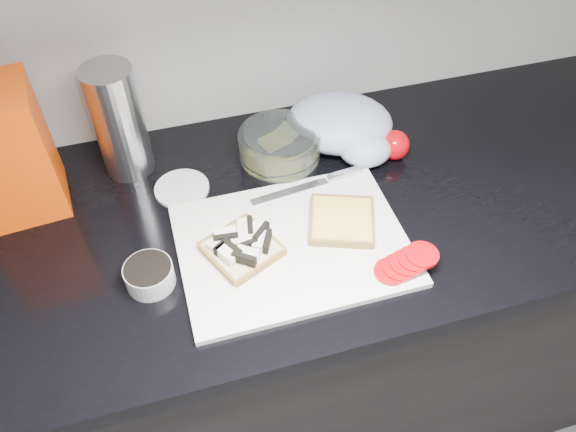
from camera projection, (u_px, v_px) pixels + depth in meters
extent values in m
cube|color=black|center=(262.00, 340.00, 1.40)|extent=(3.50, 0.60, 0.86)
cube|color=black|center=(254.00, 220.00, 1.07)|extent=(3.50, 0.64, 0.04)
cube|color=white|center=(293.00, 245.00, 1.00)|extent=(0.40, 0.30, 0.01)
cube|color=beige|center=(242.00, 249.00, 0.97)|extent=(0.15, 0.15, 0.01)
cube|color=white|center=(218.00, 242.00, 0.96)|extent=(0.04, 0.04, 0.01)
cube|color=black|center=(218.00, 242.00, 0.96)|extent=(0.04, 0.03, 0.02)
cube|color=white|center=(225.00, 234.00, 0.97)|extent=(0.04, 0.03, 0.01)
cube|color=black|center=(225.00, 234.00, 0.97)|extent=(0.04, 0.01, 0.02)
cube|color=white|center=(244.00, 229.00, 0.98)|extent=(0.03, 0.04, 0.01)
cube|color=black|center=(244.00, 229.00, 0.98)|extent=(0.02, 0.04, 0.02)
cube|color=white|center=(227.00, 253.00, 0.94)|extent=(0.04, 0.04, 0.01)
cube|color=black|center=(227.00, 253.00, 0.94)|extent=(0.03, 0.04, 0.02)
cube|color=white|center=(243.00, 242.00, 0.96)|extent=(0.04, 0.03, 0.01)
cube|color=black|center=(243.00, 242.00, 0.96)|extent=(0.04, 0.02, 0.02)
cube|color=white|center=(260.00, 241.00, 0.96)|extent=(0.04, 0.04, 0.01)
cube|color=black|center=(260.00, 241.00, 0.96)|extent=(0.03, 0.04, 0.02)
cube|color=white|center=(247.00, 254.00, 0.94)|extent=(0.04, 0.04, 0.01)
cube|color=black|center=(247.00, 254.00, 0.94)|extent=(0.04, 0.03, 0.02)
cube|color=white|center=(255.00, 231.00, 0.98)|extent=(0.04, 0.04, 0.01)
cube|color=black|center=(255.00, 231.00, 0.98)|extent=(0.04, 0.04, 0.02)
cube|color=beige|center=(342.00, 221.00, 1.02)|extent=(0.15, 0.15, 0.02)
cube|color=#FFE14B|center=(342.00, 217.00, 1.01)|extent=(0.13, 0.13, 0.00)
cylinder|color=#B8040B|center=(390.00, 272.00, 0.94)|extent=(0.08, 0.08, 0.01)
cylinder|color=#B8040B|center=(398.00, 267.00, 0.95)|extent=(0.07, 0.07, 0.01)
cylinder|color=#B8040B|center=(406.00, 263.00, 0.95)|extent=(0.07, 0.07, 0.01)
cylinder|color=#B8040B|center=(414.00, 259.00, 0.95)|extent=(0.06, 0.06, 0.01)
cylinder|color=#B8040B|center=(422.00, 255.00, 0.95)|extent=(0.06, 0.06, 0.01)
cube|color=#B4B5B9|center=(290.00, 192.00, 1.08)|extent=(0.16, 0.04, 0.00)
cube|color=#B4B5B9|center=(345.00, 174.00, 1.10)|extent=(0.07, 0.02, 0.01)
cylinder|color=#A8ADAD|center=(150.00, 275.00, 0.93)|extent=(0.08, 0.08, 0.04)
cylinder|color=black|center=(148.00, 269.00, 0.92)|extent=(0.08, 0.08, 0.01)
cylinder|color=silver|center=(182.00, 188.00, 1.10)|extent=(0.12, 0.12, 0.01)
cylinder|color=silver|center=(280.00, 148.00, 1.13)|extent=(0.16, 0.16, 0.07)
cube|color=#FFE14B|center=(274.00, 152.00, 1.13)|extent=(0.06, 0.05, 0.04)
cube|color=#F8F194|center=(287.00, 146.00, 1.16)|extent=(0.07, 0.07, 0.01)
cube|color=red|center=(3.00, 153.00, 0.99)|extent=(0.17, 0.16, 0.25)
cylinder|color=#A3A3A7|center=(119.00, 122.00, 1.06)|extent=(0.10, 0.10, 0.23)
ellipsoid|color=silver|center=(339.00, 123.00, 1.16)|extent=(0.27, 0.24, 0.10)
ellipsoid|color=silver|center=(365.00, 149.00, 1.13)|extent=(0.13, 0.12, 0.07)
sphere|color=#B8040B|center=(364.00, 150.00, 1.13)|extent=(0.06, 0.06, 0.06)
sphere|color=#B8040B|center=(395.00, 145.00, 1.14)|extent=(0.06, 0.06, 0.06)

